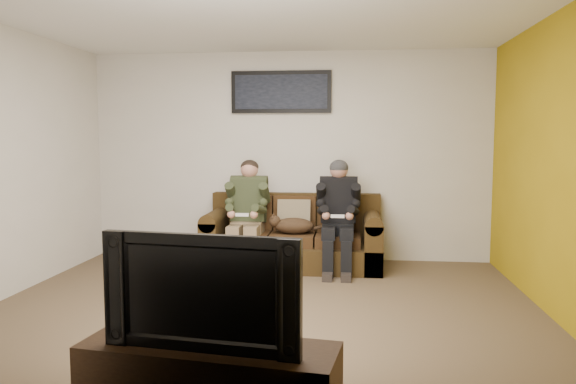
# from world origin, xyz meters

# --- Properties ---
(floor) EXTENTS (5.00, 5.00, 0.00)m
(floor) POSITION_xyz_m (0.00, 0.00, 0.00)
(floor) COLOR brown
(floor) RESTS_ON ground
(ceiling) EXTENTS (5.00, 5.00, 0.00)m
(ceiling) POSITION_xyz_m (0.00, 0.00, 2.60)
(ceiling) COLOR silver
(ceiling) RESTS_ON ground
(wall_back) EXTENTS (5.00, 0.00, 5.00)m
(wall_back) POSITION_xyz_m (0.00, 2.25, 1.30)
(wall_back) COLOR beige
(wall_back) RESTS_ON ground
(wall_front) EXTENTS (5.00, 0.00, 5.00)m
(wall_front) POSITION_xyz_m (0.00, -2.25, 1.30)
(wall_front) COLOR beige
(wall_front) RESTS_ON ground
(wall_right) EXTENTS (0.00, 4.50, 4.50)m
(wall_right) POSITION_xyz_m (2.50, 0.00, 1.30)
(wall_right) COLOR beige
(wall_right) RESTS_ON ground
(accent_wall_right) EXTENTS (0.00, 4.50, 4.50)m
(accent_wall_right) POSITION_xyz_m (2.49, 0.00, 1.30)
(accent_wall_right) COLOR #A98A10
(accent_wall_right) RESTS_ON ground
(sofa) EXTENTS (2.07, 0.90, 0.85)m
(sofa) POSITION_xyz_m (0.10, 1.82, 0.32)
(sofa) COLOR #382710
(sofa) RESTS_ON ground
(throw_pillow) EXTENTS (0.40, 0.19, 0.39)m
(throw_pillow) POSITION_xyz_m (0.10, 1.86, 0.60)
(throw_pillow) COLOR #7D6F52
(throw_pillow) RESTS_ON sofa
(throw_blanket) EXTENTS (0.42, 0.21, 0.08)m
(throw_blanket) POSITION_xyz_m (-0.52, 2.08, 0.85)
(throw_blanket) COLOR #C7A992
(throw_blanket) RESTS_ON sofa
(person_left) EXTENTS (0.51, 0.87, 1.27)m
(person_left) POSITION_xyz_m (-0.43, 1.65, 0.71)
(person_left) COLOR #846F52
(person_left) RESTS_ON sofa
(person_right) EXTENTS (0.51, 0.86, 1.28)m
(person_right) POSITION_xyz_m (0.64, 1.65, 0.71)
(person_right) COLOR black
(person_right) RESTS_ON sofa
(cat) EXTENTS (0.66, 0.26, 0.24)m
(cat) POSITION_xyz_m (0.10, 1.66, 0.52)
(cat) COLOR #49311C
(cat) RESTS_ON sofa
(framed_poster) EXTENTS (1.25, 0.05, 0.52)m
(framed_poster) POSITION_xyz_m (-0.10, 2.22, 2.10)
(framed_poster) COLOR black
(framed_poster) RESTS_ON wall_back
(tv_stand) EXTENTS (1.43, 0.63, 0.43)m
(tv_stand) POSITION_xyz_m (0.03, -1.95, 0.22)
(tv_stand) COLOR #301E10
(tv_stand) RESTS_ON ground
(television) EXTENTS (1.07, 0.28, 0.61)m
(television) POSITION_xyz_m (0.03, -1.95, 0.74)
(television) COLOR black
(television) RESTS_ON tv_stand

